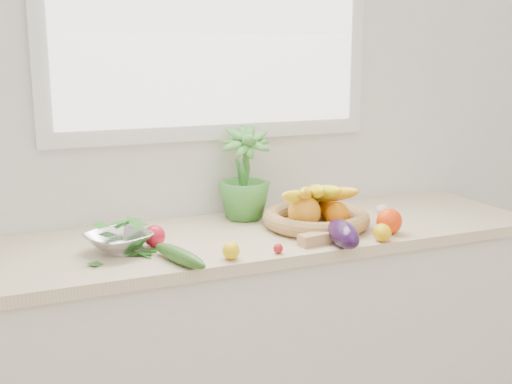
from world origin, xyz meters
name	(u,v)px	position (x,y,z in m)	size (l,w,h in m)	color
back_wall	(211,100)	(0.00, 2.25, 1.35)	(4.50, 0.02, 2.70)	white
counter_cabinet	(242,354)	(0.00, 1.95, 0.43)	(2.20, 0.58, 0.86)	silver
countertop	(241,238)	(0.00, 1.95, 0.88)	(2.24, 0.62, 0.04)	beige
orange_loose	(389,221)	(0.48, 1.74, 0.95)	(0.09, 0.09, 0.09)	#FF3D08
lemon_a	(382,233)	(0.41, 1.67, 0.93)	(0.06, 0.08, 0.06)	yellow
lemon_b	(231,250)	(-0.14, 1.69, 0.93)	(0.06, 0.07, 0.06)	yellow
lemon_c	(392,225)	(0.50, 1.75, 0.93)	(0.05, 0.07, 0.05)	yellow
apple	(154,236)	(-0.32, 1.91, 0.94)	(0.07, 0.07, 0.07)	red
ginger	(316,239)	(0.18, 1.73, 0.92)	(0.12, 0.05, 0.04)	tan
garlic_a	(339,224)	(0.34, 1.84, 0.92)	(0.06, 0.06, 0.05)	white
garlic_b	(383,210)	(0.61, 1.97, 0.92)	(0.05, 0.05, 0.04)	beige
garlic_c	(340,229)	(0.31, 1.79, 0.92)	(0.05, 0.05, 0.04)	silver
eggplant	(343,234)	(0.25, 1.67, 0.94)	(0.08, 0.22, 0.09)	#290F3A
cucumber	(180,256)	(-0.30, 1.72, 0.92)	(0.05, 0.27, 0.05)	#245F1B
radish	(278,248)	(0.02, 1.69, 0.92)	(0.03, 0.03, 0.03)	red
potted_herb	(244,173)	(0.09, 2.13, 1.08)	(0.20, 0.20, 0.35)	#3D8731
fruit_basket	(315,213)	(0.28, 1.92, 0.96)	(0.49, 0.49, 0.19)	tan
colander_with_spinach	(118,236)	(-0.44, 1.90, 0.96)	(0.27, 0.27, 0.11)	silver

